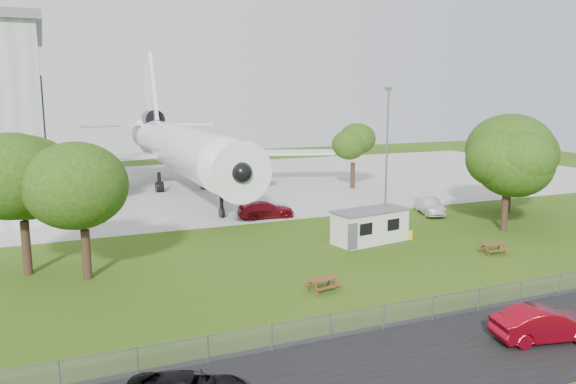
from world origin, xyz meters
name	(u,v)px	position (x,y,z in m)	size (l,w,h in m)	color
ground	(331,270)	(0.00, 0.00, 0.00)	(160.00, 160.00, 0.00)	#3E5E14
asphalt_strip	(463,351)	(0.00, -13.00, 0.01)	(120.00, 8.00, 0.02)	black
concrete_apron	(193,186)	(0.00, 38.00, 0.01)	(120.00, 46.00, 0.03)	#B7B7B2
airliner	(180,147)	(-2.00, 35.86, 5.27)	(46.36, 47.73, 17.69)	white
site_cabin	(370,226)	(6.25, 5.27, 1.31)	(6.93, 3.69, 2.62)	silver
picnic_west	(323,291)	(-2.28, -3.32, 0.00)	(1.80, 1.50, 0.76)	brown
picnic_east	(493,254)	(12.81, -1.22, 0.00)	(1.80, 1.50, 0.76)	brown
fence	(417,323)	(0.00, -9.50, 0.00)	(58.00, 0.04, 1.30)	gray
lamp_mast	(386,164)	(8.20, 6.20, 6.00)	(0.16, 0.16, 12.00)	slate
tree_west_big	(21,182)	(-18.51, 7.07, 6.11)	(7.22, 7.22, 9.73)	#382619
tree_west_small	(82,194)	(-15.02, 4.61, 5.48)	(6.83, 6.83, 8.91)	#382619
tree_east_front	(508,165)	(18.81, 3.97, 5.70)	(7.27, 7.27, 9.35)	#382619
tree_east_back	(511,153)	(24.94, 9.79, 5.88)	(8.61, 8.61, 10.19)	#382619
tree_far_apron	(353,144)	(17.78, 28.20, 5.51)	(5.20, 5.20, 8.14)	#382619
car_centre_sedan	(544,325)	(4.28, -13.60, 0.81)	(1.72, 4.93, 1.63)	maroon
car_ne_sedan	(430,206)	(17.02, 11.85, 0.79)	(1.68, 4.82, 1.59)	silver
car_apron_van	(266,210)	(1.78, 16.68, 0.78)	(2.19, 5.39, 1.57)	maroon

